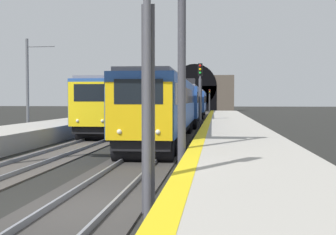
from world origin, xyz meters
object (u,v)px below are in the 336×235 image
object	(u,v)px
train_adjacent_platform	(144,103)
catenary_mast_near	(28,85)
railway_signal_far	(210,99)
train_main_approaching	(187,103)
railway_signal_mid	(200,91)
railway_signal_near	(147,56)
overhead_signal_gantry	(61,16)

from	to	relation	value
train_adjacent_platform	catenary_mast_near	distance (m)	14.80
railway_signal_far	catenary_mast_near	size ratio (longest dim) A/B	0.64
train_main_approaching	railway_signal_mid	distance (m)	9.60
railway_signal_near	railway_signal_mid	distance (m)	27.10
railway_signal_near	railway_signal_mid	bearing A→B (deg)	-180.00
railway_signal_far	catenary_mast_near	xyz separation A→B (m)	(-49.25, 12.80, 1.00)
railway_signal_mid	catenary_mast_near	size ratio (longest dim) A/B	0.79
train_adjacent_platform	catenary_mast_near	size ratio (longest dim) A/B	5.19
train_main_approaching	railway_signal_mid	world-z (taller)	railway_signal_mid
railway_signal_near	catenary_mast_near	bearing A→B (deg)	-149.62
railway_signal_mid	railway_signal_far	distance (m)	43.99
catenary_mast_near	train_main_approaching	bearing A→B (deg)	-36.98
railway_signal_mid	overhead_signal_gantry	distance (m)	21.89
train_adjacent_platform	overhead_signal_gantry	world-z (taller)	overhead_signal_gantry
railway_signal_near	catenary_mast_near	size ratio (longest dim) A/B	0.82
railway_signal_mid	overhead_signal_gantry	world-z (taller)	overhead_signal_gantry
overhead_signal_gantry	train_main_approaching	bearing A→B (deg)	-4.13
railway_signal_far	overhead_signal_gantry	bearing A→B (deg)	-3.50
catenary_mast_near	overhead_signal_gantry	bearing A→B (deg)	-151.41
overhead_signal_gantry	catenary_mast_near	size ratio (longest dim) A/B	1.20
train_main_approaching	railway_signal_near	size ratio (longest dim) A/B	9.62
railway_signal_mid	train_main_approaching	bearing A→B (deg)	-169.27
train_adjacent_platform	catenary_mast_near	xyz separation A→B (m)	(-13.19, 6.58, 1.37)
train_main_approaching	overhead_signal_gantry	size ratio (longest dim) A/B	6.54
train_main_approaching	railway_signal_near	distance (m)	36.53
train_main_approaching	catenary_mast_near	world-z (taller)	catenary_mast_near
train_main_approaching	overhead_signal_gantry	world-z (taller)	overhead_signal_gantry
railway_signal_near	train_main_approaching	bearing A→B (deg)	-177.21
overhead_signal_gantry	railway_signal_far	bearing A→B (deg)	-3.50
railway_signal_mid	overhead_signal_gantry	xyz separation A→B (m)	(-21.41, 4.00, 2.14)
train_main_approaching	catenary_mast_near	xyz separation A→B (m)	(-14.63, 11.02, 1.42)
overhead_signal_gantry	train_adjacent_platform	bearing A→B (deg)	4.33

